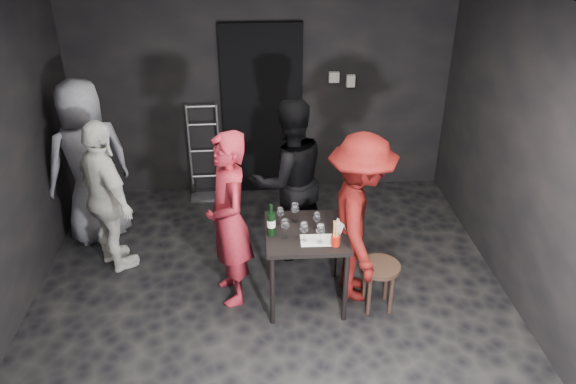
{
  "coord_description": "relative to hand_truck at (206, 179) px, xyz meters",
  "views": [
    {
      "loc": [
        -0.13,
        -3.93,
        3.45
      ],
      "look_at": [
        0.16,
        0.25,
        1.14
      ],
      "focal_mm": 35.0,
      "sensor_mm": 36.0,
      "label": 1
    }
  ],
  "objects": [
    {
      "name": "wine_bottle",
      "position": [
        0.73,
        -2.12,
        0.65
      ],
      "size": [
        0.07,
        0.07,
        0.3
      ],
      "rotation": [
        0.0,
        0.0,
        0.28
      ],
      "color": "black",
      "rests_on": "tasting_table"
    },
    {
      "name": "wine_glass_a",
      "position": [
        0.85,
        -2.17,
        0.63
      ],
      "size": [
        0.08,
        0.08,
        0.2
      ],
      "primitive_type": null,
      "rotation": [
        0.0,
        0.0,
        0.09
      ],
      "color": "white",
      "rests_on": "tasting_table"
    },
    {
      "name": "tasting_table",
      "position": [
        1.04,
        -2.09,
        0.44
      ],
      "size": [
        0.72,
        0.72,
        0.75
      ],
      "rotation": [
        0.0,
        0.0,
        -0.01
      ],
      "color": "black",
      "rests_on": "floor"
    },
    {
      "name": "wine_glass_e",
      "position": [
        1.14,
        -2.27,
        0.63
      ],
      "size": [
        0.08,
        0.08,
        0.2
      ],
      "primitive_type": null,
      "rotation": [
        0.0,
        0.0,
        0.1
      ],
      "color": "white",
      "rests_on": "tasting_table"
    },
    {
      "name": "hand_truck",
      "position": [
        0.0,
        0.0,
        0.0
      ],
      "size": [
        0.39,
        0.34,
        1.18
      ],
      "rotation": [
        0.0,
        0.0,
        0.02
      ],
      "color": "#B2B2B7",
      "rests_on": "floor"
    },
    {
      "name": "wall_right",
      "position": [
        2.97,
        -2.32,
        1.13
      ],
      "size": [
        0.04,
        5.0,
        2.7
      ],
      "primitive_type": "cube",
      "color": "black",
      "rests_on": "ground"
    },
    {
      "name": "tasting_mat",
      "position": [
        1.12,
        -2.24,
        0.54
      ],
      "size": [
        0.29,
        0.19,
        0.0
      ],
      "primitive_type": "cube",
      "rotation": [
        0.0,
        0.0,
        -0.02
      ],
      "color": "white",
      "rests_on": "tasting_table"
    },
    {
      "name": "wine_glass_f",
      "position": [
        1.13,
        -2.06,
        0.62
      ],
      "size": [
        0.09,
        0.09,
        0.18
      ],
      "primitive_type": null,
      "rotation": [
        0.0,
        0.0,
        0.39
      ],
      "color": "white",
      "rests_on": "tasting_table"
    },
    {
      "name": "bystander_grey",
      "position": [
        -1.13,
        -0.84,
        0.85
      ],
      "size": [
        1.18,
        1.04,
        2.13
      ],
      "primitive_type": "imported",
      "rotation": [
        0.0,
        0.0,
        3.72
      ],
      "color": "slate",
      "rests_on": "floor"
    },
    {
      "name": "wine_glass_d",
      "position": [
        1.0,
        -2.23,
        0.63
      ],
      "size": [
        0.09,
        0.09,
        0.2
      ],
      "primitive_type": null,
      "rotation": [
        0.0,
        0.0,
        0.19
      ],
      "color": "white",
      "rests_on": "tasting_table"
    },
    {
      "name": "doorway",
      "position": [
        0.72,
        0.12,
        0.83
      ],
      "size": [
        0.95,
        0.1,
        2.1
      ],
      "primitive_type": "cube",
      "color": "black",
      "rests_on": "ground"
    },
    {
      "name": "woman_black",
      "position": [
        0.94,
        -1.29,
        0.74
      ],
      "size": [
        1.05,
        0.79,
        1.92
      ],
      "primitive_type": "imported",
      "rotation": [
        0.0,
        0.0,
        3.47
      ],
      "color": "black",
      "rests_on": "floor"
    },
    {
      "name": "wallbox_upper",
      "position": [
        1.57,
        0.13,
        1.23
      ],
      "size": [
        0.12,
        0.06,
        0.12
      ],
      "primitive_type": "cube",
      "color": "#B7B7B2",
      "rests_on": "wall_back"
    },
    {
      "name": "reserved_card",
      "position": [
        1.33,
        -2.1,
        0.58
      ],
      "size": [
        0.11,
        0.14,
        0.1
      ],
      "primitive_type": null,
      "rotation": [
        0.0,
        0.0,
        0.32
      ],
      "color": "white",
      "rests_on": "tasting_table"
    },
    {
      "name": "wine_glass_b",
      "position": [
        0.82,
        -1.95,
        0.62
      ],
      "size": [
        0.09,
        0.09,
        0.18
      ],
      "primitive_type": null,
      "rotation": [
        0.0,
        0.0,
        0.35
      ],
      "color": "white",
      "rests_on": "tasting_table"
    },
    {
      "name": "wall_back",
      "position": [
        0.72,
        0.18,
        1.13
      ],
      "size": [
        4.5,
        0.04,
        2.7
      ],
      "primitive_type": "cube",
      "color": "black",
      "rests_on": "ground"
    },
    {
      "name": "breadstick_cup",
      "position": [
        1.26,
        -2.32,
        0.65
      ],
      "size": [
        0.08,
        0.08,
        0.25
      ],
      "rotation": [
        0.0,
        0.0,
        -0.1
      ],
      "color": "#9D1507",
      "rests_on": "tasting_table"
    },
    {
      "name": "wallbox_lower",
      "position": [
        1.77,
        0.13,
        1.18
      ],
      "size": [
        0.1,
        0.06,
        0.14
      ],
      "primitive_type": "cube",
      "color": "#B7B7B2",
      "rests_on": "wall_back"
    },
    {
      "name": "floor",
      "position": [
        0.72,
        -2.32,
        -0.22
      ],
      "size": [
        4.5,
        5.0,
        0.02
      ],
      "primitive_type": "cube",
      "color": "black",
      "rests_on": "ground"
    },
    {
      "name": "bystander_cream",
      "position": [
        -0.83,
        -1.43,
        0.61
      ],
      "size": [
        0.97,
        1.05,
        1.66
      ],
      "primitive_type": "imported",
      "rotation": [
        0.0,
        0.0,
        2.24
      ],
      "color": "white",
      "rests_on": "floor"
    },
    {
      "name": "wine_glass_c",
      "position": [
        0.95,
        -1.91,
        0.63
      ],
      "size": [
        0.09,
        0.09,
        0.2
      ],
      "primitive_type": null,
      "rotation": [
        0.0,
        0.0,
        0.14
      ],
      "color": "white",
      "rests_on": "tasting_table"
    },
    {
      "name": "stool",
      "position": [
        1.69,
        -2.25,
        0.16
      ],
      "size": [
        0.37,
        0.37,
        0.47
      ],
      "rotation": [
        0.0,
        0.0,
        -0.35
      ],
      "color": "black",
      "rests_on": "floor"
    },
    {
      "name": "ceiling",
      "position": [
        0.72,
        -2.32,
        2.48
      ],
      "size": [
        4.5,
        5.0,
        0.02
      ],
      "primitive_type": "cube",
      "color": "silver",
      "rests_on": "ground"
    },
    {
      "name": "server_red",
      "position": [
        0.36,
        -1.99,
        0.71
      ],
      "size": [
        0.61,
        0.77,
        1.85
      ],
      "primitive_type": "imported",
      "rotation": [
        0.0,
        0.0,
        -1.29
      ],
      "color": "#A92130",
      "rests_on": "floor"
    },
    {
      "name": "man_maroon",
      "position": [
        1.52,
        -2.02,
        0.67
      ],
      "size": [
        0.61,
        1.18,
        1.77
      ],
      "primitive_type": "imported",
      "rotation": [
        0.0,
        0.0,
        1.5
      ],
      "color": "#570D0C",
      "rests_on": "floor"
    }
  ]
}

